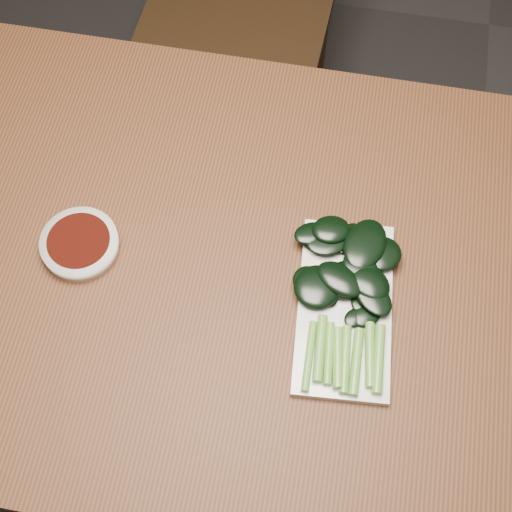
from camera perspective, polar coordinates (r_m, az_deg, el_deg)
The scene contains 5 objects.
ground at distance 1.79m, azimuth -1.20°, elevation -11.04°, with size 6.00×6.00×0.00m, color #292727.
table at distance 1.15m, azimuth -1.84°, elevation -2.13°, with size 1.40×0.80×0.75m.
sauce_bowl at distance 1.11m, azimuth -13.90°, elevation 0.92°, with size 0.12×0.12×0.03m.
serving_plate at distance 1.05m, azimuth 7.08°, elevation -4.13°, with size 0.16×0.29×0.01m.
gai_lan at distance 1.05m, azimuth 7.40°, elevation -2.02°, with size 0.18×0.28×0.03m.
Camera 1 is at (0.12, -0.45, 1.72)m, focal length 50.00 mm.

